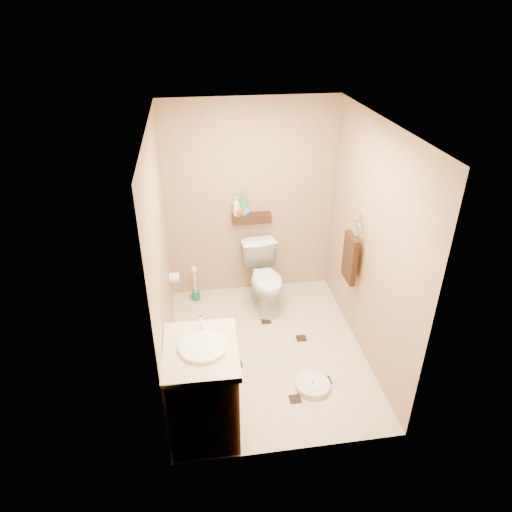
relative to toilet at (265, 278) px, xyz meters
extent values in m
plane|color=beige|center=(-0.11, -0.83, -0.38)|extent=(2.50, 2.50, 0.00)
cube|color=tan|center=(-0.11, 0.42, 0.82)|extent=(2.00, 0.04, 2.40)
cube|color=tan|center=(-0.11, -2.08, 0.82)|extent=(2.00, 0.04, 2.40)
cube|color=tan|center=(-1.11, -0.83, 0.82)|extent=(0.04, 2.50, 2.40)
cube|color=tan|center=(0.89, -0.83, 0.82)|extent=(0.04, 2.50, 2.40)
cube|color=silver|center=(-0.11, -0.83, 2.02)|extent=(2.00, 2.50, 0.02)
cube|color=#3B2210|center=(-0.11, 0.34, 0.64)|extent=(0.46, 0.14, 0.10)
cube|color=black|center=(-0.46, -1.01, -0.38)|extent=(0.11, 0.11, 0.01)
cube|color=black|center=(0.29, -0.70, -0.38)|extent=(0.11, 0.11, 0.01)
cube|color=black|center=(0.03, -1.55, -0.38)|extent=(0.11, 0.11, 0.01)
cube|color=black|center=(-0.65, -0.36, -0.38)|extent=(0.11, 0.11, 0.01)
cube|color=black|center=(0.38, -1.36, -0.38)|extent=(0.11, 0.11, 0.01)
cube|color=black|center=(-0.04, -0.34, -0.38)|extent=(0.11, 0.11, 0.01)
imported|color=white|center=(0.00, 0.00, 0.00)|extent=(0.51, 0.79, 0.76)
cube|color=brown|center=(-0.81, -1.72, 0.03)|extent=(0.57, 0.69, 0.83)
cube|color=beige|center=(-0.81, -1.72, 0.48)|extent=(0.61, 0.74, 0.05)
cylinder|color=white|center=(-0.79, -1.72, 0.51)|extent=(0.38, 0.38, 0.05)
cylinder|color=silver|center=(-0.79, -1.49, 0.58)|extent=(0.03, 0.03, 0.13)
cylinder|color=white|center=(0.23, -1.43, -0.35)|extent=(0.40, 0.40, 0.06)
cylinder|color=white|center=(0.23, -1.43, -0.31)|extent=(0.20, 0.20, 0.01)
cylinder|color=#186054|center=(-0.84, 0.24, -0.32)|extent=(0.11, 0.11, 0.12)
cylinder|color=white|center=(-0.84, 0.24, -0.10)|extent=(0.02, 0.02, 0.34)
sphere|color=white|center=(-0.84, 0.24, 0.05)|extent=(0.08, 0.08, 0.08)
cube|color=silver|center=(0.87, -0.58, 1.00)|extent=(0.03, 0.06, 0.08)
torus|color=silver|center=(0.84, -0.58, 0.88)|extent=(0.02, 0.19, 0.19)
cube|color=#311C0E|center=(0.80, -0.58, 0.54)|extent=(0.06, 0.30, 0.52)
cylinder|color=white|center=(-1.05, -0.18, 0.22)|extent=(0.11, 0.11, 0.11)
cylinder|color=silver|center=(-1.09, -0.18, 0.28)|extent=(0.04, 0.02, 0.02)
imported|color=silver|center=(-0.29, 0.34, 0.81)|extent=(0.13, 0.13, 0.23)
imported|color=yellow|center=(-0.26, 0.34, 0.77)|extent=(0.10, 0.10, 0.16)
imported|color=red|center=(-0.26, 0.34, 0.77)|extent=(0.17, 0.17, 0.15)
imported|color=green|center=(-0.21, 0.34, 0.83)|extent=(0.13, 0.13, 0.27)
imported|color=#E2784B|center=(-0.20, 0.34, 0.77)|extent=(0.10, 0.10, 0.15)
imported|color=#5562D5|center=(-0.19, 0.34, 0.76)|extent=(0.12, 0.12, 0.14)
camera|label=1|loc=(-0.79, -4.53, 2.92)|focal=32.00mm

